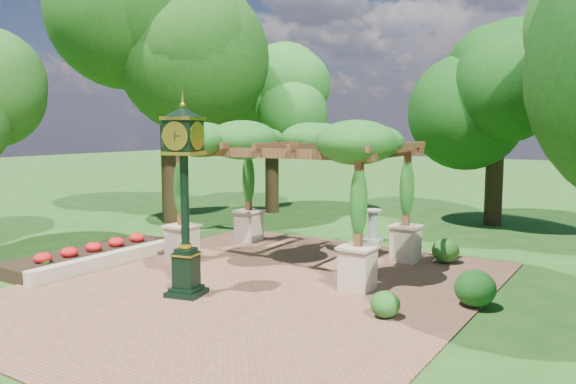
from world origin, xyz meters
The scene contains 13 objects.
ground centered at (0.00, 0.00, 0.00)m, with size 120.00×120.00×0.00m, color #1E4714.
brick_plaza centered at (0.00, 1.00, 0.02)m, with size 10.00×12.00×0.04m, color brown.
border_wall centered at (-4.60, 0.50, 0.20)m, with size 0.35×5.00×0.40m, color #C6B793.
flower_bed centered at (-5.50, 0.50, 0.18)m, with size 1.50×5.00×0.36m, color red.
pedestal_clock centered at (-0.91, -0.38, 2.63)m, with size 1.04×1.04×4.39m.
pergola centered at (-0.62, 3.75, 3.30)m, with size 6.50×4.19×4.02m.
sundial centered at (0.10, 7.61, 0.49)m, with size 0.69×0.69×1.11m.
shrub_front centered at (3.52, 0.70, 0.31)m, with size 0.61×0.61×0.55m, color #1E5618.
shrub_mid centered at (4.86, 2.42, 0.44)m, with size 0.88×0.88×0.79m, color #184C15.
shrub_back centered at (3.12, 5.92, 0.39)m, with size 0.77×0.77×0.69m, color #29661D.
tree_west_near centered at (-8.43, 6.81, 7.34)m, with size 5.52×5.52×10.69m.
tree_west_far centered at (-6.48, 11.14, 5.07)m, with size 3.64×3.64×7.40m.
tree_north centered at (2.70, 13.24, 5.08)m, with size 4.17×4.17×7.41m.
Camera 1 is at (7.87, -9.61, 3.90)m, focal length 35.00 mm.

